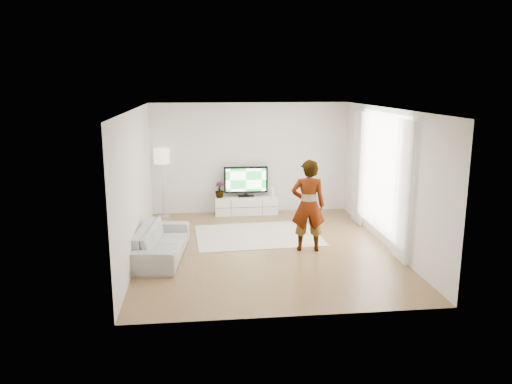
{
  "coord_description": "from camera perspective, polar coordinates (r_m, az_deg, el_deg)",
  "views": [
    {
      "loc": [
        -1.26,
        -9.53,
        3.31
      ],
      "look_at": [
        -0.14,
        0.4,
        1.09
      ],
      "focal_mm": 35.0,
      "sensor_mm": 36.0,
      "label": 1
    }
  ],
  "objects": [
    {
      "name": "floor",
      "position": [
        10.16,
        1.06,
        -6.49
      ],
      "size": [
        6.0,
        6.0,
        0.0
      ],
      "primitive_type": "plane",
      "color": "#987345",
      "rests_on": "ground"
    },
    {
      "name": "media_console",
      "position": [
        12.72,
        -1.14,
        -1.53
      ],
      "size": [
        1.58,
        0.45,
        0.44
      ],
      "color": "white",
      "rests_on": "floor"
    },
    {
      "name": "window",
      "position": [
        10.68,
        14.19,
        2.1
      ],
      "size": [
        0.01,
        2.6,
        2.5
      ],
      "primitive_type": "cube",
      "color": "white",
      "rests_on": "wall_right"
    },
    {
      "name": "television",
      "position": [
        12.61,
        -1.16,
        1.33
      ],
      "size": [
        1.11,
        0.22,
        0.77
      ],
      "color": "black",
      "rests_on": "media_console"
    },
    {
      "name": "wall_right",
      "position": [
        10.42,
        14.85,
        1.54
      ],
      "size": [
        0.02,
        6.0,
        2.8
      ],
      "primitive_type": "cube",
      "color": "silver",
      "rests_on": "floor"
    },
    {
      "name": "player",
      "position": [
        9.85,
        5.98,
        -1.54
      ],
      "size": [
        0.72,
        0.52,
        1.83
      ],
      "primitive_type": "imported",
      "rotation": [
        0.0,
        0.0,
        3.02
      ],
      "color": "#334772",
      "rests_on": "rug"
    },
    {
      "name": "floor_lamp",
      "position": [
        12.4,
        -10.72,
        3.73
      ],
      "size": [
        0.38,
        0.38,
        1.73
      ],
      "color": "silver",
      "rests_on": "floor"
    },
    {
      "name": "wall_left",
      "position": [
        9.8,
        -13.57,
        0.92
      ],
      "size": [
        0.02,
        6.0,
        2.8
      ],
      "primitive_type": "cube",
      "color": "silver",
      "rests_on": "floor"
    },
    {
      "name": "ceiling",
      "position": [
        9.62,
        1.12,
        9.48
      ],
      "size": [
        6.0,
        6.0,
        0.0
      ],
      "primitive_type": "plane",
      "color": "white",
      "rests_on": "wall_back"
    },
    {
      "name": "game_console",
      "position": [
        12.73,
        1.96,
        0.05
      ],
      "size": [
        0.09,
        0.18,
        0.24
      ],
      "rotation": [
        0.0,
        0.0,
        -0.24
      ],
      "color": "white",
      "rests_on": "media_console"
    },
    {
      "name": "curtain_near",
      "position": [
        9.48,
        16.43,
        0.08
      ],
      "size": [
        0.04,
        0.7,
        2.6
      ],
      "primitive_type": "cube",
      "color": "white",
      "rests_on": "floor"
    },
    {
      "name": "wall_front",
      "position": [
        6.92,
        4.34,
        -3.54
      ],
      "size": [
        5.0,
        0.02,
        2.8
      ],
      "primitive_type": "cube",
      "color": "silver",
      "rests_on": "floor"
    },
    {
      "name": "potted_plant",
      "position": [
        12.59,
        -4.19,
        0.25
      ],
      "size": [
        0.25,
        0.25,
        0.4
      ],
      "primitive_type": "imported",
      "rotation": [
        0.0,
        0.0,
        0.12
      ],
      "color": "#3F7238",
      "rests_on": "media_console"
    },
    {
      "name": "sofa",
      "position": [
        9.76,
        -10.79,
        -5.64
      ],
      "size": [
        1.03,
        2.16,
        0.61
      ],
      "primitive_type": "imported",
      "rotation": [
        0.0,
        0.0,
        1.47
      ],
      "color": "#ABABA6",
      "rests_on": "floor"
    },
    {
      "name": "curtain_far",
      "position": [
        11.88,
        11.63,
        2.76
      ],
      "size": [
        0.04,
        0.7,
        2.6
      ],
      "primitive_type": "cube",
      "color": "white",
      "rests_on": "floor"
    },
    {
      "name": "rug",
      "position": [
        11.0,
        0.19,
        -4.96
      ],
      "size": [
        2.76,
        2.06,
        0.01
      ],
      "primitive_type": "cube",
      "rotation": [
        0.0,
        0.0,
        0.05
      ],
      "color": "beige",
      "rests_on": "floor"
    },
    {
      "name": "wall_back",
      "position": [
        12.73,
        -0.68,
        3.89
      ],
      "size": [
        5.0,
        0.02,
        2.8
      ],
      "primitive_type": "cube",
      "color": "silver",
      "rests_on": "floor"
    }
  ]
}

